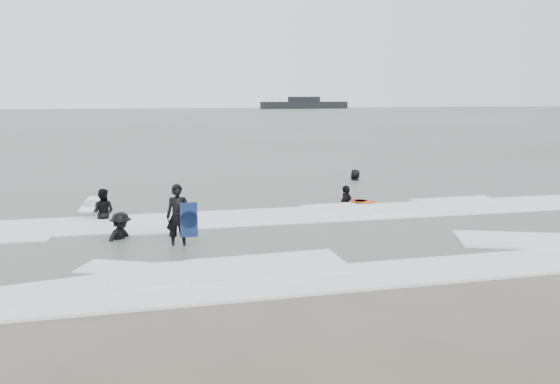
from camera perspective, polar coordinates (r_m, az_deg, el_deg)
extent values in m
plane|color=brown|center=(13.46, 4.70, -8.30)|extent=(320.00, 320.00, 0.00)
plane|color=#47544C|center=(92.35, -10.30, 7.39)|extent=(320.00, 320.00, 0.00)
imported|color=black|center=(15.70, -10.50, -5.74)|extent=(0.73, 0.55, 1.83)
imported|color=black|center=(19.71, -17.96, -2.81)|extent=(0.93, 0.80, 1.65)
imported|color=black|center=(16.78, -16.25, -4.94)|extent=(1.22, 1.25, 1.72)
imported|color=black|center=(21.80, 6.93, -1.17)|extent=(1.10, 1.10, 1.87)
imported|color=black|center=(27.35, 7.86, 1.12)|extent=(0.95, 1.02, 1.75)
cube|color=white|center=(12.91, 5.51, -8.97)|extent=(30.03, 2.32, 0.07)
cube|color=white|center=(19.05, -0.66, -2.61)|extent=(30.00, 2.60, 0.09)
cube|color=black|center=(166.97, 2.52, 9.06)|extent=(26.16, 4.67, 2.06)
cube|color=black|center=(166.95, 2.53, 9.67)|extent=(9.34, 2.80, 1.49)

